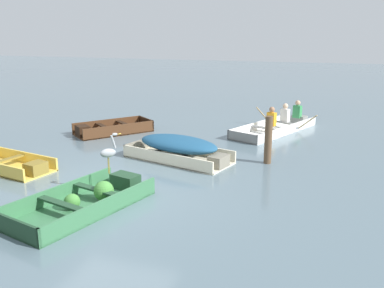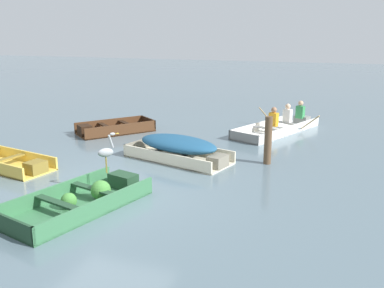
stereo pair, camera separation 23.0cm
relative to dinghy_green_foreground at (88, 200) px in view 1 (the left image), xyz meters
name	(u,v)px [view 1 (the left image)]	position (x,y,z in m)	size (l,w,h in m)	color
ground_plane	(105,189)	(-0.16, 0.91, -0.14)	(80.00, 80.00, 0.00)	slate
dinghy_green_foreground	(88,200)	(0.00, 0.00, 0.00)	(1.97, 3.08, 0.44)	#387047
skiff_dark_varnish_near_moored	(110,130)	(-2.63, 5.48, -0.01)	(2.34, 2.58, 0.37)	#4C2D19
skiff_cream_far_moored	(179,147)	(0.58, 3.42, 0.22)	(2.99, 1.83, 0.63)	beige
rowboat_white_with_crew	(278,125)	(2.54, 7.71, 0.04)	(2.57, 3.91, 0.88)	white
heron_on_dinghy	(109,152)	(0.06, 0.75, 0.76)	(0.36, 0.39, 0.84)	olive
mooring_post	(268,140)	(2.80, 3.90, 0.47)	(0.19, 0.19, 1.22)	brown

